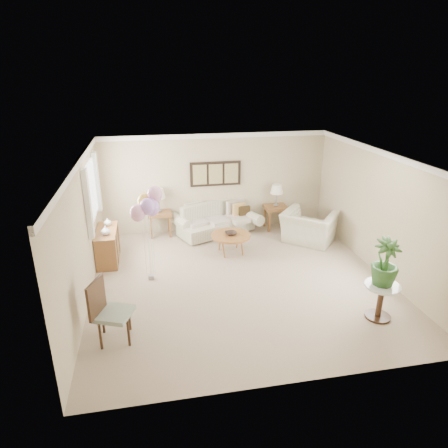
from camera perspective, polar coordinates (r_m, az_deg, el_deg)
name	(u,v)px	position (r m, az deg, el deg)	size (l,w,h in m)	color
ground_plane	(240,280)	(8.43, 2.32, -8.02)	(6.00, 6.00, 0.00)	tan
room_shell	(235,205)	(7.83, 1.56, 2.67)	(6.04, 6.04, 2.60)	#BEB093
wall_art_triptych	(216,174)	(10.58, -1.22, 7.18)	(1.35, 0.06, 0.65)	black
sofa	(216,221)	(10.66, -1.11, 0.36)	(2.49, 1.55, 0.81)	beige
end_table_left	(160,215)	(10.58, -9.17, 1.23)	(0.60, 0.55, 0.66)	brown
end_table_right	(276,210)	(10.97, 7.40, 2.05)	(0.60, 0.54, 0.65)	brown
lamp_left	(158,194)	(10.40, -9.35, 4.23)	(0.35, 0.35, 0.62)	gray
lamp_right	(277,190)	(10.80, 7.54, 4.86)	(0.34, 0.34, 0.60)	gray
coffee_table	(231,236)	(9.44, 0.99, -1.72)	(0.94, 0.94, 0.47)	#926137
decor_bowl	(231,233)	(9.40, 0.99, -1.35)	(0.28, 0.28, 0.07)	#2C201B
armchair	(309,227)	(10.29, 11.98, -0.44)	(1.23, 1.07, 0.80)	beige
side_table	(381,293)	(7.53, 21.56, -9.16)	(0.61, 0.61, 0.66)	silver
potted_plant	(385,262)	(7.29, 22.05, -5.08)	(0.47, 0.47, 0.84)	#30552A
accent_chair	(108,309)	(6.71, -16.23, -11.65)	(0.70, 0.69, 1.10)	gray
credenza	(108,245)	(9.49, -16.28, -2.95)	(0.46, 1.20, 0.74)	brown
vase_white	(105,230)	(9.06, -16.58, -0.89)	(0.19, 0.19, 0.20)	#B7B9CB
vase_sage	(108,222)	(9.60, -16.30, 0.30)	(0.17, 0.17, 0.18)	silver
balloon_cluster	(147,205)	(7.95, -10.88, 2.67)	(0.65, 0.58, 2.00)	gray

